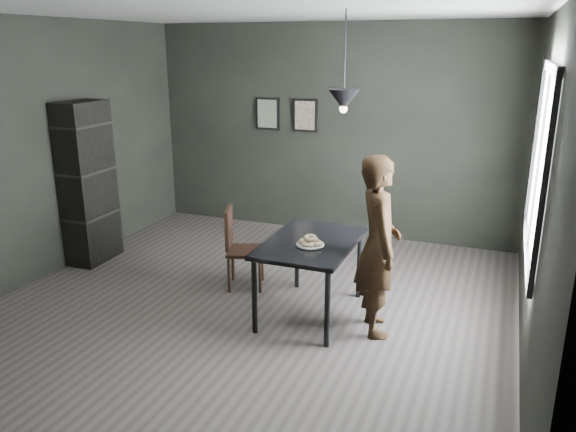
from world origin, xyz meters
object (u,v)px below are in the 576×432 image
(shelf_unit, at_px, (88,183))
(wood_chair, at_px, (238,243))
(cafe_table, at_px, (311,249))
(woman, at_px, (378,246))
(white_plate, at_px, (310,245))
(pendant_lamp, at_px, (344,100))

(shelf_unit, bearing_deg, wood_chair, -4.32)
(cafe_table, height_order, wood_chair, wood_chair)
(woman, bearing_deg, white_plate, 71.52)
(white_plate, height_order, wood_chair, wood_chair)
(woman, relative_size, wood_chair, 1.85)
(white_plate, bearing_deg, wood_chair, 154.35)
(woman, relative_size, pendant_lamp, 1.88)
(woman, bearing_deg, shelf_unit, 58.70)
(cafe_table, height_order, shelf_unit, shelf_unit)
(cafe_table, relative_size, wood_chair, 1.37)
(woman, bearing_deg, cafe_table, 59.24)
(woman, distance_m, wood_chair, 1.67)
(shelf_unit, bearing_deg, pendant_lamp, -7.49)
(cafe_table, relative_size, shelf_unit, 0.63)
(white_plate, distance_m, pendant_lamp, 1.33)
(wood_chair, bearing_deg, cafe_table, -39.15)
(cafe_table, xyz_separation_m, woman, (0.66, -0.09, 0.14))
(cafe_table, distance_m, woman, 0.68)
(woman, distance_m, pendant_lamp, 1.31)
(cafe_table, xyz_separation_m, shelf_unit, (-2.92, 0.42, 0.28))
(white_plate, bearing_deg, cafe_table, 106.67)
(cafe_table, height_order, pendant_lamp, pendant_lamp)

